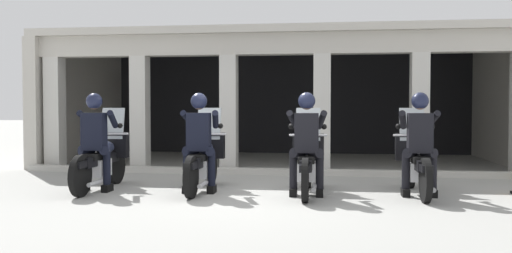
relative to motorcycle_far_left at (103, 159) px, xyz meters
name	(u,v)px	position (x,y,z in m)	size (l,w,h in m)	color
ground_plane	(271,171)	(2.54, 2.74, -0.50)	(80.00, 80.00, 0.00)	#999993
station_building	(284,83)	(2.62, 5.33, 1.48)	(10.92, 5.22, 3.05)	black
kerb_strip	(273,172)	(2.62, 2.23, -0.44)	(10.42, 0.24, 0.12)	#B7B5AD
motorcycle_far_left	(103,159)	(0.00, 0.00, 0.00)	(0.62, 2.04, 1.35)	black
police_officer_far_left	(95,133)	(0.00, -0.28, 0.44)	(0.63, 0.61, 1.58)	black
motorcycle_center_left	(204,160)	(1.70, 0.08, 0.00)	(0.62, 2.04, 1.35)	black
police_officer_center_left	(199,134)	(1.70, -0.20, 0.44)	(0.63, 0.61, 1.58)	black
motorcycle_center_right	(307,162)	(3.39, -0.03, 0.00)	(0.62, 2.04, 1.35)	black
police_officer_center_right	(307,135)	(3.39, -0.31, 0.44)	(0.63, 0.61, 1.58)	black
motorcycle_far_right	(416,162)	(5.09, 0.16, 0.00)	(0.62, 2.04, 1.35)	black
police_officer_far_right	(420,135)	(5.09, -0.13, 0.44)	(0.63, 0.61, 1.58)	black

